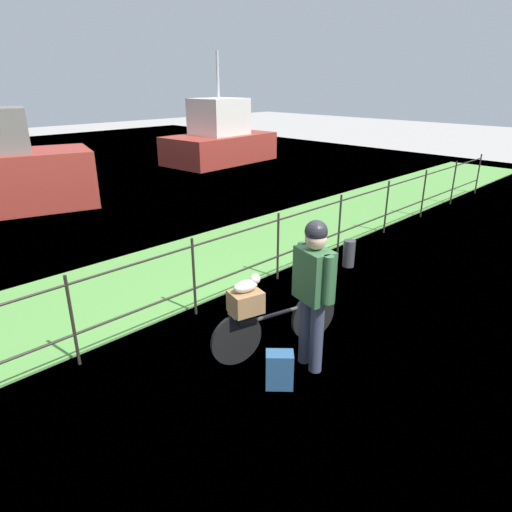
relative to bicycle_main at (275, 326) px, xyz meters
name	(u,v)px	position (x,y,z in m)	size (l,w,h in m)	color
ground_plane	(355,348)	(0.71, -0.64, -0.33)	(60.00, 60.00, 0.00)	#9E9993
grass_strip	(184,268)	(0.71, 2.72, -0.31)	(27.00, 2.40, 0.03)	#569342
harbor_water	(35,200)	(0.71, 9.24, -0.32)	(30.00, 30.00, 0.00)	#426684
iron_fence	(239,255)	(0.71, 1.35, 0.30)	(18.04, 0.04, 1.08)	#28231E
bicycle_main	(275,326)	(0.00, 0.00, 0.00)	(1.62, 0.47, 0.61)	black
wooden_crate	(246,302)	(-0.37, 0.10, 0.41)	(0.34, 0.27, 0.24)	olive
terrier_dog	(248,285)	(-0.35, 0.09, 0.61)	(0.32, 0.21, 0.18)	silver
cyclist_person	(313,283)	(0.05, -0.48, 0.68)	(0.35, 0.53, 1.68)	#383D51
backpack_on_paving	(279,370)	(-0.46, -0.49, -0.13)	(0.28, 0.18, 0.40)	#28517A
mooring_bollard	(349,253)	(2.76, 0.85, -0.10)	(0.20, 0.20, 0.46)	#38383D
moored_boat_mid	(220,140)	(8.04, 10.30, 0.52)	(4.33, 2.58, 3.93)	#9E3328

